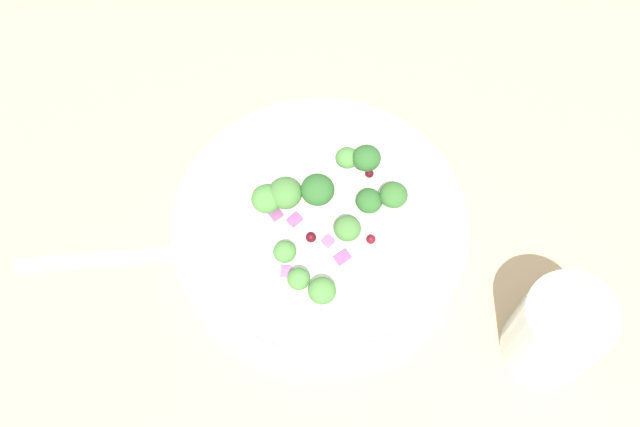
{
  "coord_description": "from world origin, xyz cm",
  "views": [
    {
      "loc": [
        -2.13,
        28.29,
        63.56
      ],
      "look_at": [
        -1.67,
        -0.22,
        2.7
      ],
      "focal_mm": 43.72,
      "sensor_mm": 36.0,
      "label": 1
    }
  ],
  "objects_px": {
    "broccoli_floret_1": "(369,201)",
    "water_glass": "(556,332)",
    "broccoli_floret_2": "(347,158)",
    "fork": "(135,256)",
    "broccoli_floret_0": "(367,158)",
    "plate": "(320,222)"
  },
  "relations": [
    {
      "from": "broccoli_floret_1",
      "to": "water_glass",
      "type": "bearing_deg",
      "value": 140.07
    },
    {
      "from": "broccoli_floret_0",
      "to": "fork",
      "type": "distance_m",
      "value": 0.22
    },
    {
      "from": "water_glass",
      "to": "broccoli_floret_0",
      "type": "bearing_deg",
      "value": -47.33
    },
    {
      "from": "broccoli_floret_0",
      "to": "fork",
      "type": "xyz_separation_m",
      "value": [
        0.2,
        0.08,
        -0.03
      ]
    },
    {
      "from": "broccoli_floret_0",
      "to": "broccoli_floret_2",
      "type": "relative_size",
      "value": 1.22
    },
    {
      "from": "water_glass",
      "to": "plate",
      "type": "bearing_deg",
      "value": -30.01
    },
    {
      "from": "fork",
      "to": "water_glass",
      "type": "xyz_separation_m",
      "value": [
        -0.35,
        0.08,
        0.04
      ]
    },
    {
      "from": "broccoli_floret_0",
      "to": "water_glass",
      "type": "xyz_separation_m",
      "value": [
        -0.15,
        0.16,
        0.01
      ]
    },
    {
      "from": "plate",
      "to": "fork",
      "type": "height_order",
      "value": "plate"
    },
    {
      "from": "broccoli_floret_2",
      "to": "broccoli_floret_0",
      "type": "bearing_deg",
      "value": 171.19
    },
    {
      "from": "broccoli_floret_2",
      "to": "fork",
      "type": "height_order",
      "value": "broccoli_floret_2"
    },
    {
      "from": "broccoli_floret_2",
      "to": "water_glass",
      "type": "bearing_deg",
      "value": 135.34
    },
    {
      "from": "broccoli_floret_0",
      "to": "broccoli_floret_2",
      "type": "distance_m",
      "value": 0.02
    },
    {
      "from": "fork",
      "to": "water_glass",
      "type": "bearing_deg",
      "value": 167.7
    },
    {
      "from": "broccoli_floret_1",
      "to": "broccoli_floret_2",
      "type": "height_order",
      "value": "broccoli_floret_2"
    },
    {
      "from": "broccoli_floret_1",
      "to": "fork",
      "type": "height_order",
      "value": "broccoli_floret_1"
    },
    {
      "from": "broccoli_floret_1",
      "to": "broccoli_floret_2",
      "type": "distance_m",
      "value": 0.05
    },
    {
      "from": "broccoli_floret_2",
      "to": "water_glass",
      "type": "height_order",
      "value": "water_glass"
    },
    {
      "from": "plate",
      "to": "fork",
      "type": "distance_m",
      "value": 0.16
    },
    {
      "from": "broccoli_floret_0",
      "to": "water_glass",
      "type": "distance_m",
      "value": 0.22
    },
    {
      "from": "plate",
      "to": "water_glass",
      "type": "height_order",
      "value": "water_glass"
    },
    {
      "from": "broccoli_floret_1",
      "to": "water_glass",
      "type": "height_order",
      "value": "water_glass"
    }
  ]
}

